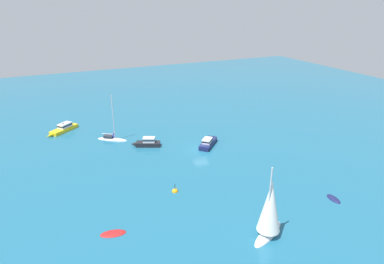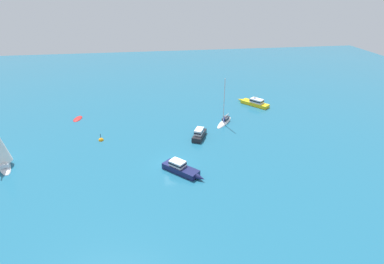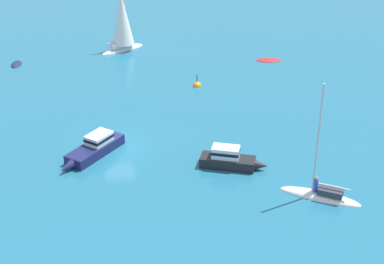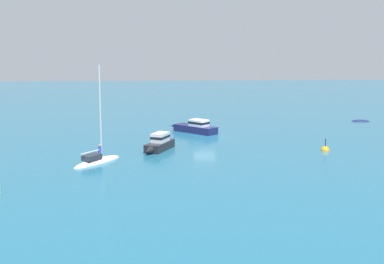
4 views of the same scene
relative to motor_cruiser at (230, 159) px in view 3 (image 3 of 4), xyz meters
name	(u,v)px [view 3 (image 3 of 4)]	position (x,y,z in m)	size (l,w,h in m)	color
ground_plane	(118,146)	(8.12, -5.27, -0.69)	(160.00, 160.00, 0.00)	#1E607F
motor_cruiser	(230,159)	(0.00, 0.00, 0.00)	(5.25, 3.24, 1.70)	black
dinghy	(269,61)	(-10.94, -21.89, -0.69)	(3.13, 1.94, 0.39)	#B21E1E
sloop	(122,24)	(4.80, -29.25, 2.47)	(5.78, 3.96, 9.10)	white
tender	(16,65)	(17.16, -26.89, -0.69)	(1.44, 2.52, 0.49)	#191E4C
launch	(94,148)	(10.12, -4.26, -0.07)	(5.67, 5.69, 1.59)	#191E4C
yacht	(321,195)	(-5.18, 5.59, -0.48)	(5.49, 4.48, 9.08)	white
channel_buoy	(197,86)	(-1.24, -16.42, -0.68)	(0.87, 0.87, 1.61)	orange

